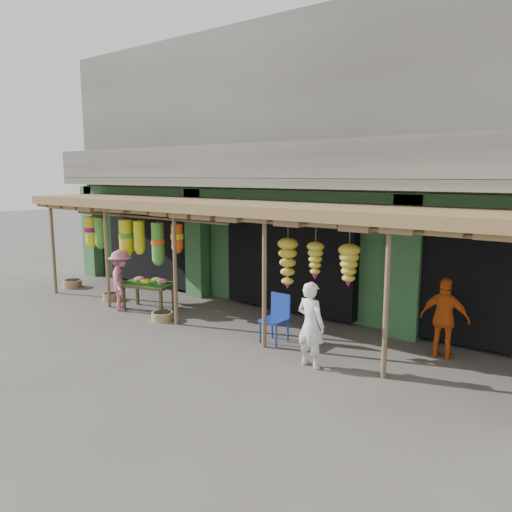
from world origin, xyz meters
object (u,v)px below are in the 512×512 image
Objects in this scene: person_vendor at (445,318)px; person_shopper at (121,280)px; person_front at (311,325)px; blue_chair at (277,315)px; flower_table at (149,284)px.

person_shopper is (-7.50, -1.54, 0.01)m from person_vendor.
person_shopper is (-5.75, 0.34, -0.01)m from person_front.
blue_chair is 1.48m from person_front.
blue_chair is at bearing -132.99° from person_shopper.
flower_table is 0.97× the size of person_shopper.
flower_table is 0.97× the size of person_front.
person_vendor is at bearing 21.77° from blue_chair.
person_vendor is (3.00, 1.13, 0.21)m from blue_chair.
flower_table is at bearing 5.74° from person_vendor.
blue_chair is 3.21m from person_vendor.
blue_chair is at bearing 17.76° from person_vendor.
blue_chair is 0.65× the size of person_vendor.
person_vendor is at bearing -5.30° from flower_table.
person_shopper reaches higher than blue_chair.
person_front is at bearing -29.72° from blue_chair.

